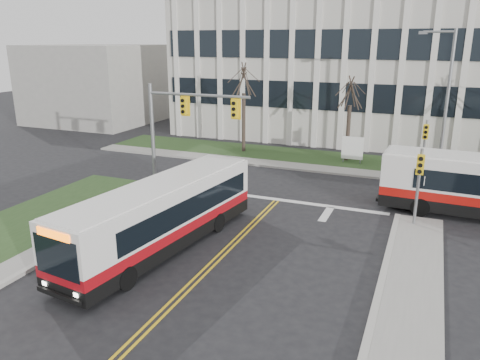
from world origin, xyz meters
name	(u,v)px	position (x,y,z in m)	size (l,w,h in m)	color
ground	(215,262)	(0.00, 0.00, 0.00)	(120.00, 120.00, 0.00)	black
sidewalk_cross	(384,176)	(5.00, 15.20, 0.07)	(44.00, 1.60, 0.14)	#9E9B93
building_lawn	(388,165)	(5.00, 18.00, 0.06)	(44.00, 5.00, 0.12)	#27421C
office_building	(408,69)	(5.00, 30.00, 6.00)	(40.00, 16.00, 12.00)	#BBB7AD
building_annex	(99,84)	(-26.00, 26.00, 4.00)	(12.00, 12.00, 8.00)	#9E9B93
mast_arm_signal	(177,120)	(-5.62, 7.16, 4.26)	(6.11, 0.38, 6.20)	slate
signal_pole_near	(419,177)	(7.20, 6.90, 2.50)	(0.34, 0.39, 3.80)	slate
signal_pole_far	(425,141)	(7.20, 15.40, 2.50)	(0.34, 0.39, 3.80)	slate
streetlight	(445,97)	(8.03, 16.20, 5.19)	(2.15, 0.25, 9.20)	slate
directory_sign	(352,148)	(2.50, 17.50, 1.17)	(1.50, 0.12, 2.00)	slate
tree_left	(244,81)	(-6.00, 18.00, 5.51)	(1.80, 1.80, 7.70)	#42352B
tree_mid	(351,94)	(2.00, 18.20, 4.88)	(1.80, 1.80, 6.82)	#42352B
bus_main	(162,217)	(-2.58, 0.35, 1.42)	(2.31, 10.68, 2.85)	silver
newspaper_box_blue	(52,238)	(-6.94, -1.50, 0.47)	(0.50, 0.45, 0.95)	navy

